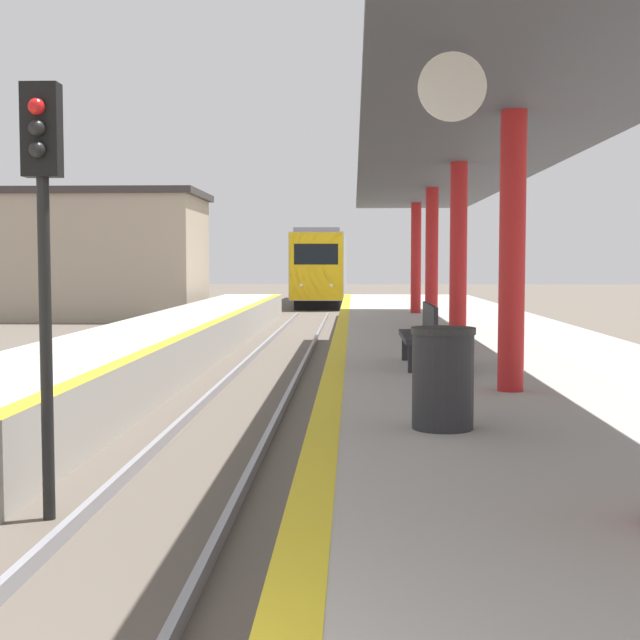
{
  "coord_description": "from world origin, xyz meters",
  "views": [
    {
      "loc": [
        1.92,
        -2.28,
        2.55
      ],
      "look_at": [
        1.12,
        19.04,
        1.15
      ],
      "focal_mm": 50.0,
      "sensor_mm": 36.0,
      "label": 1
    }
  ],
  "objects_px": {
    "signal_near": "(43,216)",
    "bench": "(421,333)",
    "train": "(322,267)",
    "trash_bin": "(443,378)"
  },
  "relations": [
    {
      "from": "signal_near",
      "to": "bench",
      "type": "distance_m",
      "value": 6.27
    },
    {
      "from": "train",
      "to": "signal_near",
      "type": "bearing_deg",
      "value": -91.35
    },
    {
      "from": "signal_near",
      "to": "bench",
      "type": "bearing_deg",
      "value": 48.71
    },
    {
      "from": "train",
      "to": "signal_near",
      "type": "distance_m",
      "value": 46.26
    },
    {
      "from": "train",
      "to": "signal_near",
      "type": "height_order",
      "value": "train"
    },
    {
      "from": "bench",
      "to": "train",
      "type": "bearing_deg",
      "value": 94.02
    },
    {
      "from": "bench",
      "to": "signal_near",
      "type": "bearing_deg",
      "value": -131.29
    },
    {
      "from": "train",
      "to": "trash_bin",
      "type": "bearing_deg",
      "value": -86.62
    },
    {
      "from": "signal_near",
      "to": "trash_bin",
      "type": "xyz_separation_m",
      "value": [
        3.84,
        -0.36,
        -1.51
      ]
    },
    {
      "from": "signal_near",
      "to": "bench",
      "type": "height_order",
      "value": "signal_near"
    }
  ]
}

